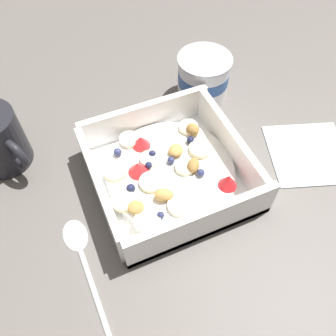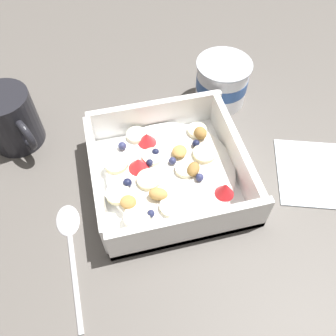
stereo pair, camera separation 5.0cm
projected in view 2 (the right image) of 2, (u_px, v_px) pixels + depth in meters
name	position (u px, v px, depth m)	size (l,w,h in m)	color
ground_plane	(173.00, 186.00, 0.52)	(2.40, 2.40, 0.00)	#56514C
fruit_bowl	(167.00, 172.00, 0.51)	(0.21, 0.21, 0.06)	white
spoon	(69.00, 236.00, 0.46)	(0.03, 0.17, 0.01)	silver
yogurt_cup	(222.00, 82.00, 0.59)	(0.09, 0.09, 0.08)	white
coffee_mug	(11.00, 120.00, 0.53)	(0.08, 0.10, 0.09)	black
folded_napkin	(318.00, 173.00, 0.53)	(0.12, 0.12, 0.01)	silver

